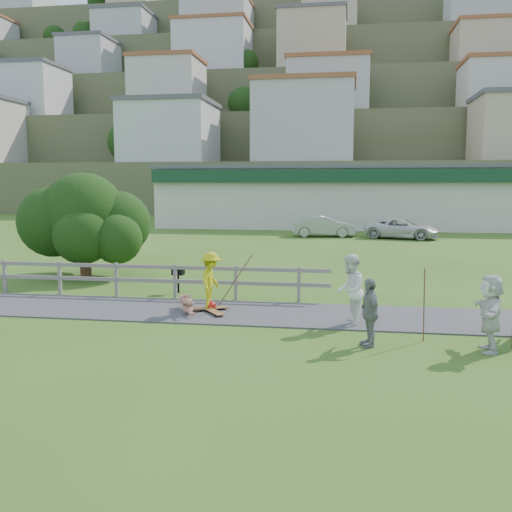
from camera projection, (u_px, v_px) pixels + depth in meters
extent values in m
plane|color=#365B1A|center=(212.00, 325.00, 14.90)|extent=(260.00, 260.00, 0.00)
cube|color=#3F3E41|center=(224.00, 312.00, 16.37)|extent=(34.00, 3.00, 0.04)
cube|color=#635F57|center=(5.00, 276.00, 19.33)|extent=(0.10, 0.10, 1.10)
cube|color=#635F57|center=(60.00, 278.00, 19.01)|extent=(0.10, 0.10, 1.10)
cube|color=#635F57|center=(116.00, 279.00, 18.69)|extent=(0.10, 0.10, 1.10)
cube|color=#635F57|center=(175.00, 281.00, 18.38)|extent=(0.10, 0.10, 1.10)
cube|color=#635F57|center=(236.00, 283.00, 18.06)|extent=(0.10, 0.10, 1.10)
cube|color=#635F57|center=(299.00, 285.00, 17.74)|extent=(0.10, 0.10, 1.10)
cube|color=#635F57|center=(102.00, 266.00, 18.72)|extent=(15.00, 0.08, 0.12)
cube|color=#635F57|center=(102.00, 279.00, 18.77)|extent=(15.00, 0.08, 0.12)
cube|color=beige|center=(355.00, 198.00, 48.22)|extent=(32.00, 10.00, 4.80)
cube|color=#163D24|center=(356.00, 176.00, 42.90)|extent=(32.00, 0.60, 1.00)
cube|color=#525358|center=(356.00, 168.00, 47.90)|extent=(32.50, 10.50, 0.30)
cube|color=#515C36|center=(319.00, 188.00, 68.36)|extent=(220.00, 14.00, 6.00)
cube|color=beige|center=(320.00, 133.00, 67.53)|extent=(10.00, 9.00, 7.00)
cube|color=#525358|center=(321.00, 101.00, 67.05)|extent=(10.40, 9.40, 0.50)
cube|color=#515C36|center=(324.00, 163.00, 80.64)|extent=(220.00, 14.00, 13.00)
cube|color=beige|center=(326.00, 90.00, 79.36)|extent=(10.00, 9.00, 7.00)
cube|color=#525358|center=(326.00, 62.00, 78.87)|extent=(10.40, 9.40, 0.50)
cube|color=#515C36|center=(328.00, 140.00, 92.85)|extent=(220.00, 14.00, 21.00)
cube|color=beige|center=(330.00, 51.00, 91.06)|extent=(10.00, 9.00, 7.00)
cube|color=#525358|center=(330.00, 27.00, 90.57)|extent=(10.40, 9.40, 0.50)
cube|color=#515C36|center=(331.00, 121.00, 105.00)|extent=(220.00, 14.00, 30.00)
cube|color=beige|center=(333.00, 16.00, 102.63)|extent=(10.00, 9.00, 7.00)
cube|color=#515C36|center=(334.00, 103.00, 118.07)|extent=(220.00, 14.00, 40.00)
imported|color=#C1C112|center=(211.00, 284.00, 16.40)|extent=(0.66, 1.08, 1.63)
imported|color=tan|center=(188.00, 304.00, 16.23)|extent=(1.58, 0.96, 0.57)
imported|color=white|center=(350.00, 290.00, 14.74)|extent=(0.83, 1.00, 1.88)
imported|color=gray|center=(369.00, 312.00, 12.92)|extent=(0.64, 0.99, 1.57)
imported|color=silver|center=(490.00, 313.00, 12.51)|extent=(0.65, 1.64, 1.73)
imported|color=#989B9F|center=(323.00, 226.00, 39.23)|extent=(4.49, 1.90, 1.44)
imported|color=silver|center=(402.00, 229.00, 37.76)|extent=(5.19, 3.37, 1.33)
sphere|color=#B31911|center=(211.00, 306.00, 16.50)|extent=(0.31, 0.31, 0.31)
cylinder|color=brown|center=(234.00, 277.00, 16.67)|extent=(0.03, 0.03, 1.95)
cylinder|color=brown|center=(424.00, 305.00, 13.30)|extent=(0.03, 0.03, 1.74)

